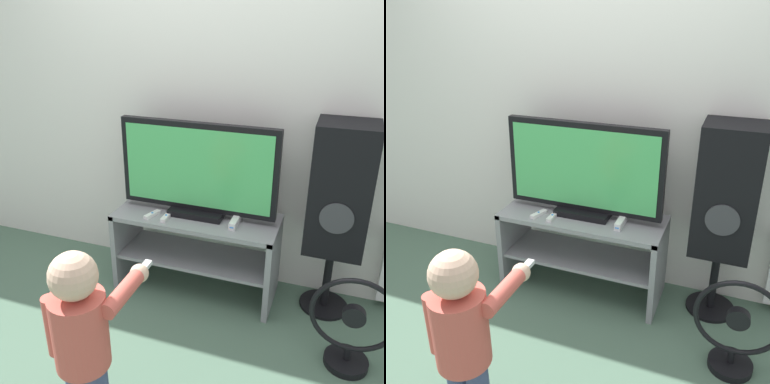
% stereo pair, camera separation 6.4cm
% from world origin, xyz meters
% --- Properties ---
extents(ground_plane, '(16.00, 16.00, 0.00)m').
position_xyz_m(ground_plane, '(0.00, 0.00, 0.00)').
color(ground_plane, '#4C6B56').
extents(wall_back, '(10.00, 0.06, 2.60)m').
position_xyz_m(wall_back, '(0.00, 0.51, 1.30)').
color(wall_back, silver).
rests_on(wall_back, ground_plane).
extents(tv_stand, '(1.09, 0.43, 0.57)m').
position_xyz_m(tv_stand, '(0.00, 0.22, 0.37)').
color(tv_stand, gray).
rests_on(tv_stand, ground_plane).
extents(television, '(1.03, 0.20, 0.62)m').
position_xyz_m(television, '(0.00, 0.23, 0.87)').
color(television, black).
rests_on(television, tv_stand).
extents(game_console, '(0.04, 0.20, 0.05)m').
position_xyz_m(game_console, '(0.27, 0.19, 0.59)').
color(game_console, white).
rests_on(game_console, tv_stand).
extents(remote_primary, '(0.07, 0.13, 0.03)m').
position_xyz_m(remote_primary, '(-0.27, 0.11, 0.58)').
color(remote_primary, white).
rests_on(remote_primary, tv_stand).
extents(remote_secondary, '(0.03, 0.13, 0.03)m').
position_xyz_m(remote_secondary, '(-0.17, 0.11, 0.58)').
color(remote_secondary, white).
rests_on(remote_secondary, tv_stand).
extents(child, '(0.36, 0.52, 0.94)m').
position_xyz_m(child, '(-0.10, -0.97, 0.56)').
color(child, '#3F4C72').
rests_on(child, ground_plane).
extents(speaker_tower, '(0.35, 0.32, 1.25)m').
position_xyz_m(speaker_tower, '(0.87, 0.30, 0.82)').
color(speaker_tower, black).
rests_on(speaker_tower, ground_plane).
extents(floor_fan, '(0.46, 0.24, 0.57)m').
position_xyz_m(floor_fan, '(1.02, -0.18, 0.25)').
color(floor_fan, black).
rests_on(floor_fan, ground_plane).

